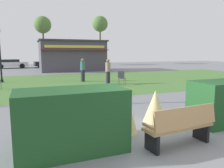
% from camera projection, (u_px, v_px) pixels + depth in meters
% --- Properties ---
extents(ground_plane, '(80.00, 80.00, 0.00)m').
position_uv_depth(ground_plane, '(165.00, 144.00, 5.12)').
color(ground_plane, slate).
extents(lawn_patch, '(36.00, 12.00, 0.01)m').
position_uv_depth(lawn_patch, '(70.00, 82.00, 15.76)').
color(lawn_patch, '#4C7A38').
rests_on(lawn_patch, ground_plane).
extents(park_bench, '(1.74, 0.66, 0.95)m').
position_uv_depth(park_bench, '(181.00, 126.00, 4.92)').
color(park_bench, tan).
rests_on(park_bench, ground_plane).
extents(hedge_left, '(2.29, 1.10, 1.35)m').
position_uv_depth(hedge_left, '(72.00, 121.00, 4.67)').
color(hedge_left, '#1E4C23').
rests_on(hedge_left, ground_plane).
extents(ornamental_grass_behind_left, '(0.53, 0.53, 1.05)m').
position_uv_depth(ornamental_grass_behind_left, '(128.00, 114.00, 5.72)').
color(ornamental_grass_behind_left, '#D1BC7F').
rests_on(ornamental_grass_behind_left, ground_plane).
extents(ornamental_grass_behind_right, '(0.73, 0.73, 0.98)m').
position_uv_depth(ornamental_grass_behind_right, '(155.00, 106.00, 6.71)').
color(ornamental_grass_behind_right, '#D1BC7F').
rests_on(ornamental_grass_behind_right, ground_plane).
extents(lamppost_far, '(0.36, 0.36, 3.82)m').
position_uv_depth(lamppost_far, '(0.00, 48.00, 15.33)').
color(lamppost_far, black).
rests_on(lamppost_far, ground_plane).
extents(food_kiosk, '(7.54, 4.59, 3.51)m').
position_uv_depth(food_kiosk, '(72.00, 55.00, 25.68)').
color(food_kiosk, '#47424C').
rests_on(food_kiosk, ground_plane).
extents(cafe_chair_west, '(0.52, 0.52, 0.89)m').
position_uv_depth(cafe_chair_west, '(121.00, 77.00, 14.45)').
color(cafe_chair_west, '#4C5156').
rests_on(cafe_chair_west, ground_plane).
extents(person_strolling, '(0.34, 0.34, 1.69)m').
position_uv_depth(person_strolling, '(108.00, 71.00, 14.71)').
color(person_strolling, '#23232D').
rests_on(person_strolling, ground_plane).
extents(person_standing, '(0.34, 0.34, 1.69)m').
position_uv_depth(person_standing, '(83.00, 70.00, 16.03)').
color(person_standing, '#23232D').
rests_on(person_standing, ground_plane).
extents(parked_car_west_slot, '(4.34, 2.33, 1.20)m').
position_uv_depth(parked_car_west_slot, '(11.00, 63.00, 29.70)').
color(parked_car_west_slot, silver).
rests_on(parked_car_west_slot, ground_plane).
extents(parked_car_center_slot, '(4.35, 2.35, 1.20)m').
position_uv_depth(parked_car_center_slot, '(49.00, 63.00, 31.53)').
color(parked_car_center_slot, black).
rests_on(parked_car_center_slot, ground_plane).
extents(tree_left_bg, '(2.80, 2.80, 8.64)m').
position_uv_depth(tree_left_bg, '(100.00, 24.00, 39.62)').
color(tree_left_bg, brown).
rests_on(tree_left_bg, ground_plane).
extents(tree_center_bg, '(2.80, 2.80, 8.05)m').
position_uv_depth(tree_center_bg, '(43.00, 25.00, 36.18)').
color(tree_center_bg, brown).
rests_on(tree_center_bg, ground_plane).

